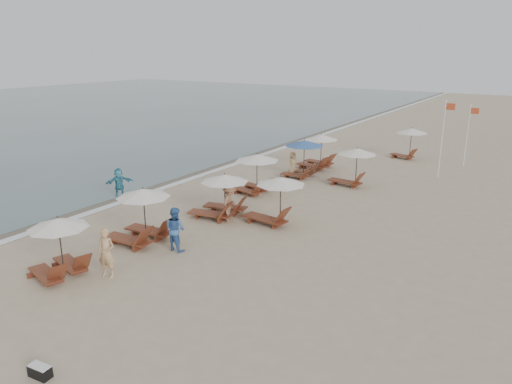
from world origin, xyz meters
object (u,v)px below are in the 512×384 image
Objects in this scene: lounger_station_3 at (254,171)px; inland_station_1 at (352,163)px; lounger_station_0 at (57,247)px; lounger_station_1 at (140,218)px; lounger_station_4 at (302,156)px; beachgoer_near at (106,253)px; inland_station_2 at (408,139)px; flag_pole_near at (443,135)px; lounger_station_5 at (317,152)px; inland_station_0 at (273,197)px; beachgoer_mid_a at (175,229)px; lounger_station_2 at (220,196)px; waterline_walker at (119,182)px; beachgoer_mid_b at (230,203)px; beachgoer_far_b at (293,163)px; duffel_bag at (40,371)px.

inland_station_1 is at bearing 47.50° from lounger_station_3.
lounger_station_0 is 0.88× the size of lounger_station_1.
lounger_station_4 is 1.41× the size of beachgoer_near.
inland_station_2 is 5.49m from flag_pole_near.
lounger_station_1 is at bearing 88.53° from lounger_station_0.
lounger_station_5 is at bearing -165.58° from flag_pole_near.
inland_station_0 is at bearing -93.82° from inland_station_1.
beachgoer_mid_a is at bearing -85.10° from lounger_station_4.
waterline_walker is at bearing -176.91° from lounger_station_2.
beachgoer_mid_b is (1.20, -11.69, -0.17)m from lounger_station_5.
beachgoer_near is 6.93m from beachgoer_mid_b.
inland_station_0 reaches higher than lounger_station_3.
beachgoer_far_b is 2.45× the size of duffel_bag.
lounger_station_5 reaches higher than beachgoer_mid_a.
beachgoer_far_b is at bearing 173.72° from inland_station_1.
beachgoer_mid_a reaches higher than duffel_bag.
inland_station_2 is 1.64× the size of waterline_walker.
beachgoer_mid_b is 15.09m from flag_pole_near.
lounger_station_1 reaches higher than lounger_station_2.
lounger_station_4 is at bearing -114.25° from inland_station_2.
waterline_walker is (-7.07, 6.91, -0.12)m from beachgoer_near.
beachgoer_near is at bearing -87.23° from lounger_station_5.
flag_pole_near is (7.93, 17.63, 1.61)m from lounger_station_1.
lounger_station_1 is 1.80m from beachgoer_mid_a.
lounger_station_2 is 8.96m from beachgoer_far_b.
inland_station_1 is at bearing -38.87° from lounger_station_5.
waterline_walker is 19.38m from flag_pole_near.
duffel_bag is (3.54, -20.48, -1.16)m from lounger_station_4.
lounger_station_4 is at bearing -11.93° from beachgoer_mid_b.
duffel_bag is at bearing 111.50° from beachgoer_mid_a.
flag_pole_near is at bearing 81.61° from duffel_bag.
duffel_bag is (3.77, -23.21, -0.90)m from lounger_station_5.
beachgoer_far_b is (-1.74, 9.24, -0.15)m from beachgoer_mid_b.
inland_station_0 is 1.11× the size of inland_station_2.
lounger_station_4 is 1.62× the size of waterline_walker.
beachgoer_mid_a is at bearing -97.68° from inland_station_2.
duffel_bag is at bearing -75.54° from lounger_station_3.
inland_station_0 is at bearing -74.32° from lounger_station_5.
lounger_station_3 is at bearing 100.25° from lounger_station_2.
flag_pole_near is (6.28, 13.61, 1.77)m from beachgoer_mid_b.
lounger_station_1 reaches higher than beachgoer_near.
lounger_station_3 is 0.94× the size of inland_station_1.
inland_station_1 reaches higher than beachgoer_far_b.
lounger_station_1 reaches higher than inland_station_0.
lounger_station_5 is at bearing 99.24° from duffel_bag.
flag_pole_near reaches higher than beachgoer_mid_b.
waterline_walker is (-10.44, -17.92, -0.69)m from inland_station_2.
lounger_station_1 is 19.40m from flag_pole_near.
inland_station_0 reaches higher than lounger_station_2.
inland_station_1 reaches higher than beachgoer_mid_a.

